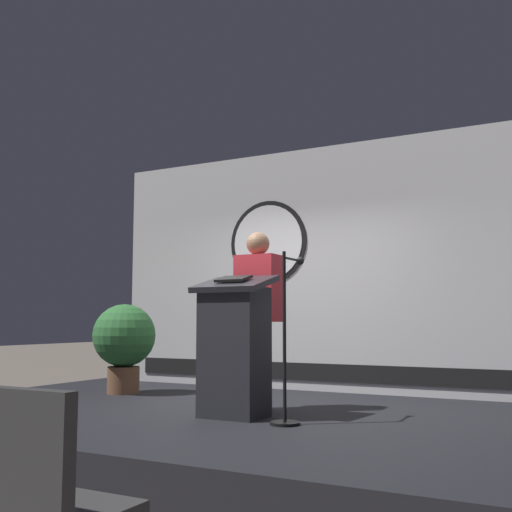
{
  "coord_description": "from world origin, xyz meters",
  "views": [
    {
      "loc": [
        2.92,
        -5.01,
        1.12
      ],
      "look_at": [
        0.23,
        0.06,
        1.72
      ],
      "focal_mm": 43.57,
      "sensor_mm": 36.0,
      "label": 1
    }
  ],
  "objects_px": {
    "speaker_person": "(258,318)",
    "microphone_stand": "(287,364)",
    "audience_chair_right": "(47,500)",
    "potted_plant": "(124,340)",
    "podium": "(234,347)"
  },
  "relations": [
    {
      "from": "potted_plant",
      "to": "audience_chair_right",
      "type": "height_order",
      "value": "potted_plant"
    },
    {
      "from": "speaker_person",
      "to": "microphone_stand",
      "type": "distance_m",
      "value": 0.9
    },
    {
      "from": "microphone_stand",
      "to": "audience_chair_right",
      "type": "xyz_separation_m",
      "value": [
        0.44,
        -2.93,
        -0.28
      ]
    },
    {
      "from": "potted_plant",
      "to": "audience_chair_right",
      "type": "xyz_separation_m",
      "value": [
        2.96,
        -3.94,
        -0.41
      ]
    },
    {
      "from": "microphone_stand",
      "to": "potted_plant",
      "type": "distance_m",
      "value": 2.72
    },
    {
      "from": "podium",
      "to": "microphone_stand",
      "type": "xyz_separation_m",
      "value": [
        0.55,
        -0.11,
        -0.12
      ]
    },
    {
      "from": "podium",
      "to": "audience_chair_right",
      "type": "distance_m",
      "value": 3.22
    },
    {
      "from": "podium",
      "to": "speaker_person",
      "type": "bearing_deg",
      "value": 92.58
    },
    {
      "from": "potted_plant",
      "to": "speaker_person",
      "type": "bearing_deg",
      "value": -12.43
    },
    {
      "from": "audience_chair_right",
      "to": "potted_plant",
      "type": "bearing_deg",
      "value": 126.88
    },
    {
      "from": "speaker_person",
      "to": "microphone_stand",
      "type": "bearing_deg",
      "value": -45.73
    },
    {
      "from": "speaker_person",
      "to": "audience_chair_right",
      "type": "relative_size",
      "value": 1.86
    },
    {
      "from": "potted_plant",
      "to": "audience_chair_right",
      "type": "distance_m",
      "value": 4.95
    },
    {
      "from": "microphone_stand",
      "to": "potted_plant",
      "type": "relative_size",
      "value": 1.37
    },
    {
      "from": "speaker_person",
      "to": "potted_plant",
      "type": "height_order",
      "value": "speaker_person"
    }
  ]
}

